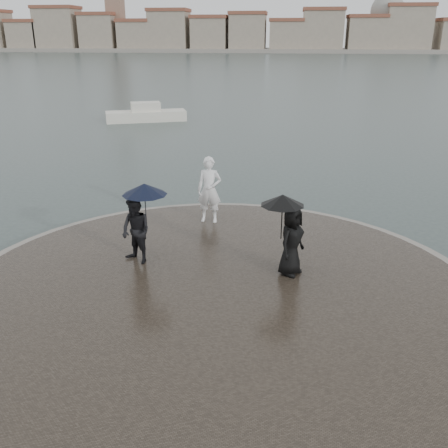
# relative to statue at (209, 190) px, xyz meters

# --- Properties ---
(ground) EXTENTS (400.00, 400.00, 0.00)m
(ground) POSITION_rel_statue_xyz_m (0.82, -7.81, -1.37)
(ground) COLOR #2B3835
(ground) RESTS_ON ground
(kerb_ring) EXTENTS (12.50, 12.50, 0.32)m
(kerb_ring) POSITION_rel_statue_xyz_m (0.82, -4.31, -1.21)
(kerb_ring) COLOR gray
(kerb_ring) RESTS_ON ground
(quay_tip) EXTENTS (11.90, 11.90, 0.36)m
(quay_tip) POSITION_rel_statue_xyz_m (0.82, -4.31, -1.18)
(quay_tip) COLOR #2D261E
(quay_tip) RESTS_ON ground
(statue) EXTENTS (0.75, 0.51, 2.01)m
(statue) POSITION_rel_statue_xyz_m (0.00, 0.00, 0.00)
(statue) COLOR white
(statue) RESTS_ON quay_tip
(visitor_left) EXTENTS (1.31, 1.13, 2.04)m
(visitor_left) POSITION_rel_statue_xyz_m (-1.29, -3.09, 0.13)
(visitor_left) COLOR black
(visitor_left) RESTS_ON quay_tip
(visitor_right) EXTENTS (1.20, 1.11, 1.95)m
(visitor_right) POSITION_rel_statue_xyz_m (2.39, -3.27, 0.10)
(visitor_right) COLOR black
(visitor_right) RESTS_ON quay_tip
(far_skyline) EXTENTS (260.00, 20.00, 37.00)m
(far_skyline) POSITION_rel_statue_xyz_m (-5.47, 152.89, 4.24)
(far_skyline) COLOR gray
(far_skyline) RESTS_ON ground
(boats) EXTENTS (40.82, 16.12, 1.50)m
(boats) POSITION_rel_statue_xyz_m (9.98, 26.37, -0.99)
(boats) COLOR silver
(boats) RESTS_ON ground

